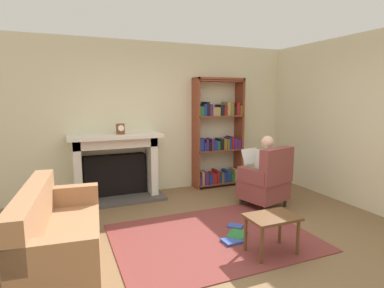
{
  "coord_description": "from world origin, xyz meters",
  "views": [
    {
      "loc": [
        -1.66,
        -3.0,
        1.75
      ],
      "look_at": [
        0.1,
        1.2,
        1.05
      ],
      "focal_mm": 29.36,
      "sensor_mm": 36.0,
      "label": 1
    }
  ],
  "objects_px": {
    "mantel_clock": "(120,129)",
    "seated_reader": "(261,167)",
    "sofa_floral": "(58,237)",
    "side_table": "(272,222)",
    "armchair_reading": "(267,181)",
    "bookshelf": "(219,136)",
    "fireplace": "(116,165)"
  },
  "relations": [
    {
      "from": "mantel_clock",
      "to": "seated_reader",
      "type": "distance_m",
      "value": 2.38
    },
    {
      "from": "sofa_floral",
      "to": "mantel_clock",
      "type": "bearing_deg",
      "value": -22.09
    },
    {
      "from": "mantel_clock",
      "to": "side_table",
      "type": "xyz_separation_m",
      "value": [
        1.19,
        -2.5,
        -0.84
      ]
    },
    {
      "from": "mantel_clock",
      "to": "armchair_reading",
      "type": "distance_m",
      "value": 2.51
    },
    {
      "from": "bookshelf",
      "to": "armchair_reading",
      "type": "xyz_separation_m",
      "value": [
        0.15,
        -1.37,
        -0.56
      ]
    },
    {
      "from": "fireplace",
      "to": "mantel_clock",
      "type": "height_order",
      "value": "mantel_clock"
    },
    {
      "from": "bookshelf",
      "to": "side_table",
      "type": "height_order",
      "value": "bookshelf"
    },
    {
      "from": "fireplace",
      "to": "seated_reader",
      "type": "xyz_separation_m",
      "value": [
        2.1,
        -1.22,
        0.03
      ]
    },
    {
      "from": "mantel_clock",
      "to": "armchair_reading",
      "type": "bearing_deg",
      "value": -31.07
    },
    {
      "from": "fireplace",
      "to": "armchair_reading",
      "type": "height_order",
      "value": "fireplace"
    },
    {
      "from": "seated_reader",
      "to": "sofa_floral",
      "type": "distance_m",
      "value": 3.12
    },
    {
      "from": "seated_reader",
      "to": "side_table",
      "type": "xyz_separation_m",
      "value": [
        -0.82,
        -1.38,
        -0.25
      ]
    },
    {
      "from": "bookshelf",
      "to": "seated_reader",
      "type": "height_order",
      "value": "bookshelf"
    },
    {
      "from": "mantel_clock",
      "to": "sofa_floral",
      "type": "xyz_separation_m",
      "value": [
        -1.0,
        -1.89,
        -0.89
      ]
    },
    {
      "from": "armchair_reading",
      "to": "sofa_floral",
      "type": "distance_m",
      "value": 3.12
    },
    {
      "from": "bookshelf",
      "to": "sofa_floral",
      "type": "distance_m",
      "value": 3.59
    },
    {
      "from": "fireplace",
      "to": "sofa_floral",
      "type": "bearing_deg",
      "value": -114.75
    },
    {
      "from": "sofa_floral",
      "to": "side_table",
      "type": "bearing_deg",
      "value": -99.85
    },
    {
      "from": "mantel_clock",
      "to": "sofa_floral",
      "type": "relative_size",
      "value": 0.1
    },
    {
      "from": "bookshelf",
      "to": "side_table",
      "type": "relative_size",
      "value": 3.73
    },
    {
      "from": "sofa_floral",
      "to": "bookshelf",
      "type": "bearing_deg",
      "value": -49.21
    },
    {
      "from": "bookshelf",
      "to": "sofa_floral",
      "type": "bearing_deg",
      "value": -145.06
    },
    {
      "from": "sofa_floral",
      "to": "seated_reader",
      "type": "bearing_deg",
      "value": -69.87
    },
    {
      "from": "mantel_clock",
      "to": "bookshelf",
      "type": "height_order",
      "value": "bookshelf"
    },
    {
      "from": "mantel_clock",
      "to": "side_table",
      "type": "height_order",
      "value": "mantel_clock"
    },
    {
      "from": "bookshelf",
      "to": "armchair_reading",
      "type": "relative_size",
      "value": 2.15
    },
    {
      "from": "mantel_clock",
      "to": "armchair_reading",
      "type": "height_order",
      "value": "mantel_clock"
    },
    {
      "from": "bookshelf",
      "to": "side_table",
      "type": "xyz_separation_m",
      "value": [
        -0.71,
        -2.64,
        -0.61
      ]
    },
    {
      "from": "armchair_reading",
      "to": "side_table",
      "type": "height_order",
      "value": "armchair_reading"
    },
    {
      "from": "seated_reader",
      "to": "mantel_clock",
      "type": "bearing_deg",
      "value": -44.8
    },
    {
      "from": "fireplace",
      "to": "bookshelf",
      "type": "xyz_separation_m",
      "value": [
        1.98,
        0.03,
        0.39
      ]
    },
    {
      "from": "mantel_clock",
      "to": "side_table",
      "type": "distance_m",
      "value": 2.89
    }
  ]
}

